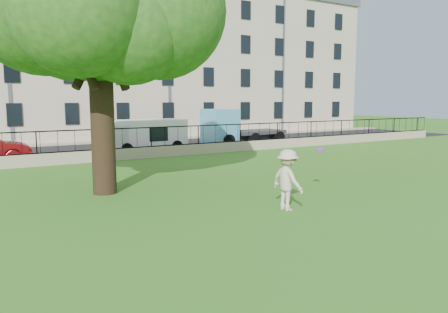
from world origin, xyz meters
TOP-DOWN VIEW (x-y plane):
  - ground at (0.00, 0.00)m, footprint 120.00×120.00m
  - retaining_wall at (0.00, 12.00)m, footprint 50.00×0.40m
  - iron_railing at (0.00, 12.00)m, footprint 50.00×0.05m
  - street at (0.00, 16.70)m, footprint 60.00×9.00m
  - sidewalk at (0.00, 21.90)m, footprint 60.00×1.40m
  - building_row at (0.00, 27.57)m, footprint 56.40×10.40m
  - man at (-1.02, -1.13)m, footprint 0.74×1.21m
  - frisbee at (1.30, -0.03)m, footprint 0.30×0.31m
  - white_van at (0.86, 14.79)m, footprint 4.80×1.94m
  - blue_truck at (8.47, 15.28)m, footprint 6.31×2.66m

SIDE VIEW (x-z plane):
  - ground at x=0.00m, z-range 0.00..0.00m
  - street at x=0.00m, z-range 0.00..0.01m
  - sidewalk at x=0.00m, z-range 0.00..0.12m
  - retaining_wall at x=0.00m, z-range 0.00..0.60m
  - man at x=-1.02m, z-range 0.00..1.82m
  - white_van at x=0.86m, z-range 0.00..2.00m
  - iron_railing at x=0.00m, z-range 0.59..1.72m
  - blue_truck at x=8.47m, z-range 0.00..2.58m
  - frisbee at x=1.30m, z-range 1.50..1.62m
  - building_row at x=0.00m, z-range 0.02..13.82m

